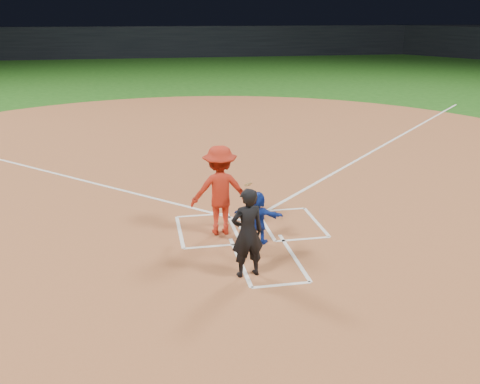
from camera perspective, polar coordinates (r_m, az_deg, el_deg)
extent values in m
plane|color=#1A4D13|center=(12.23, 1.03, -3.76)|extent=(120.00, 120.00, 0.00)
cylinder|color=#965531|center=(17.84, -2.92, 3.51)|extent=(28.00, 28.00, 0.01)
cube|color=black|center=(59.18, -8.86, 15.52)|extent=(80.00, 1.20, 3.20)
cylinder|color=silver|center=(12.22, 1.03, -3.68)|extent=(0.60, 0.60, 0.02)
imported|color=#122E98|center=(11.21, 1.88, -2.74)|extent=(1.10, 0.71, 1.13)
imported|color=black|center=(9.72, 0.79, -4.38)|extent=(0.68, 0.51, 1.70)
cube|color=white|center=(12.92, -4.06, -2.48)|extent=(1.22, 0.08, 0.01)
cube|color=white|center=(11.24, -2.93, -5.80)|extent=(1.22, 0.08, 0.01)
cube|color=white|center=(12.16, -0.68, -3.82)|extent=(0.08, 1.83, 0.01)
cube|color=white|center=(12.02, -6.43, -4.22)|extent=(0.08, 1.83, 0.01)
cube|color=white|center=(13.27, 4.37, -1.91)|extent=(1.22, 0.08, 0.01)
cube|color=white|center=(11.64, 6.70, -5.02)|extent=(1.22, 0.08, 0.01)
cube|color=white|center=(12.30, 2.72, -3.57)|extent=(0.08, 1.83, 0.01)
cube|color=white|center=(12.62, 8.12, -3.15)|extent=(0.08, 1.83, 0.01)
cube|color=white|center=(10.60, -0.01, -7.36)|extent=(0.08, 2.20, 0.01)
cube|color=white|center=(10.84, 5.75, -6.84)|extent=(0.08, 2.20, 0.01)
cube|color=white|center=(9.76, 4.44, -9.85)|extent=(1.10, 0.08, 0.01)
cube|color=white|center=(21.21, 15.89, 5.30)|extent=(14.21, 14.21, 0.01)
imported|color=#B22413|center=(11.57, -2.15, 0.18)|extent=(1.30, 0.77, 1.98)
cylinder|color=olive|center=(11.49, 0.92, 0.84)|extent=(0.33, 0.82, 0.28)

